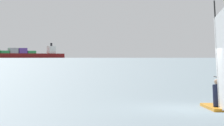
# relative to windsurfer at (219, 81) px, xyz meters

# --- Properties ---
(ground_plane) EXTENTS (4000.00, 4000.00, 0.00)m
(ground_plane) POSITION_rel_windsurfer_xyz_m (-1.11, 0.67, -1.19)
(ground_plane) COLOR gray
(windsurfer) EXTENTS (0.89, 3.53, 4.56)m
(windsurfer) POSITION_rel_windsurfer_xyz_m (0.00, 0.00, 0.00)
(windsurfer) COLOR orange
(windsurfer) RESTS_ON ground_plane
(cargo_ship) EXTENTS (180.38, 117.44, 29.16)m
(cargo_ship) POSITION_rel_windsurfer_xyz_m (-235.94, 852.98, 6.25)
(cargo_ship) COLOR maroon
(cargo_ship) RESTS_ON ground_plane
(distant_headland) EXTENTS (784.71, 399.17, 28.63)m
(distant_headland) POSITION_rel_windsurfer_xyz_m (-21.13, 1191.87, 13.13)
(distant_headland) COLOR #4C564C
(distant_headland) RESTS_ON ground_plane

